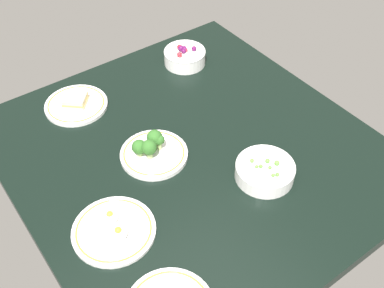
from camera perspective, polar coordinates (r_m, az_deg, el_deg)
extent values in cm
cube|color=black|center=(148.56, 0.00, -1.10)|extent=(113.61, 106.55, 4.00)
cylinder|color=white|center=(128.39, -9.44, -10.31)|extent=(22.41, 22.41, 1.08)
torus|color=gold|center=(127.96, -9.47, -10.17)|extent=(20.22, 20.22, 0.50)
ellipsoid|color=white|center=(129.04, -9.89, -8.67)|extent=(4.44, 4.44, 2.44)
sphere|color=yellow|center=(128.17, -9.95, -8.38)|extent=(1.78, 1.78, 1.78)
ellipsoid|color=white|center=(125.50, -8.89, -10.61)|extent=(4.75, 4.75, 2.61)
sphere|color=yellow|center=(124.54, -8.95, -10.30)|extent=(1.90, 1.90, 1.90)
cylinder|color=white|center=(181.01, -0.88, 10.46)|extent=(15.56, 15.56, 5.20)
torus|color=white|center=(179.56, -0.89, 11.14)|extent=(15.73, 15.73, 0.80)
sphere|color=#59144C|center=(179.08, -0.91, 11.41)|extent=(1.92, 1.92, 1.92)
sphere|color=#59144C|center=(179.30, -1.33, 11.50)|extent=(2.19, 2.19, 2.19)
sphere|color=#B2232D|center=(176.20, -1.53, 10.78)|extent=(1.96, 1.96, 1.96)
sphere|color=#59144C|center=(178.24, -1.01, 11.21)|extent=(1.81, 1.81, 1.81)
sphere|color=#59144C|center=(179.63, -0.94, 11.51)|extent=(1.85, 1.85, 1.85)
sphere|color=maroon|center=(180.09, -1.50, 11.64)|extent=(2.08, 2.08, 2.08)
sphere|color=#59144C|center=(179.46, 0.24, 11.48)|extent=(1.83, 1.83, 1.83)
sphere|color=maroon|center=(179.97, 0.27, 11.54)|extent=(1.60, 1.60, 1.60)
sphere|color=#B2232D|center=(178.99, -0.76, 11.31)|extent=(1.51, 1.51, 1.51)
cylinder|color=white|center=(166.45, -13.85, 4.59)|extent=(21.35, 21.35, 1.27)
torus|color=gold|center=(166.05, -13.88, 4.76)|extent=(19.28, 19.28, 0.50)
cube|color=beige|center=(165.68, -13.92, 4.92)|extent=(10.17, 10.19, 1.20)
cube|color=#E5B24C|center=(165.06, -13.98, 5.19)|extent=(10.17, 10.19, 0.80)
cube|color=beige|center=(164.45, -14.04, 5.45)|extent=(10.17, 10.19, 1.20)
cylinder|color=white|center=(144.77, -4.62, -1.27)|extent=(20.80, 20.80, 1.50)
torus|color=gold|center=(144.23, -4.64, -1.06)|extent=(18.81, 18.81, 0.50)
cylinder|color=#9EBC72|center=(141.96, -5.15, -1.29)|extent=(1.65, 1.65, 2.61)
sphere|color=#2D6023|center=(139.77, -5.23, -0.41)|extent=(4.73, 4.73, 4.73)
cylinder|color=#9EBC72|center=(144.14, -3.92, -0.23)|extent=(1.12, 1.12, 2.88)
sphere|color=#2D6023|center=(142.29, -3.98, 0.52)|extent=(3.21, 3.21, 3.21)
cylinder|color=#9EBC72|center=(143.16, -6.34, -1.11)|extent=(1.59, 1.59, 1.92)
sphere|color=#2D6023|center=(141.27, -6.43, -0.36)|extent=(4.55, 4.55, 4.55)
cylinder|color=#9EBC72|center=(144.91, -4.49, -0.08)|extent=(1.71, 1.71, 2.47)
sphere|color=#2D6023|center=(142.78, -4.55, 0.79)|extent=(4.87, 4.87, 4.87)
cylinder|color=white|center=(139.11, 8.81, -3.30)|extent=(17.37, 17.37, 4.54)
torus|color=white|center=(137.45, 8.91, -2.67)|extent=(17.47, 17.47, 0.80)
sphere|color=#599E38|center=(136.55, 9.42, -2.82)|extent=(1.09, 1.09, 1.09)
sphere|color=#599E38|center=(138.02, 9.14, -2.04)|extent=(1.38, 1.38, 1.38)
sphere|color=#599E38|center=(137.79, 10.26, -2.28)|extent=(1.56, 1.56, 1.56)
sphere|color=#599E38|center=(137.59, 7.28, -2.00)|extent=(1.22, 1.22, 1.22)
sphere|color=#599E38|center=(136.44, 8.34, -2.68)|extent=(1.17, 1.17, 1.17)
sphere|color=#599E38|center=(134.71, 9.81, -3.74)|extent=(1.11, 1.11, 1.11)
sphere|color=#599E38|center=(135.05, 10.31, -3.67)|extent=(1.13, 1.13, 1.13)
sphere|color=#599E38|center=(136.26, 7.84, -2.73)|extent=(1.03, 1.03, 1.03)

